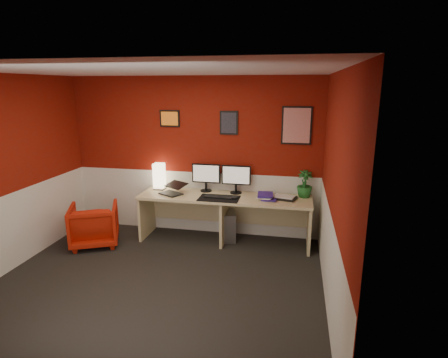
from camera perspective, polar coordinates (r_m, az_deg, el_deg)
ground at (r=4.72m, az=-10.45°, el=-15.74°), size 4.00×3.50×0.01m
ceiling at (r=4.10m, az=-12.08°, el=16.20°), size 4.00×3.50×0.01m
wall_back at (r=5.85m, az=-4.73°, el=3.47°), size 4.00×0.01×2.50m
wall_front at (r=2.80m, az=-25.05°, el=-10.10°), size 4.00×0.01×2.50m
wall_left at (r=5.32m, az=-31.56°, el=0.30°), size 0.01×3.50×2.50m
wall_right at (r=3.95m, az=16.76°, el=-2.38°), size 0.01×3.50×2.50m
wainscot_back at (r=6.03m, az=-4.60°, el=-3.56°), size 4.00×0.01×1.00m
wainscot_front at (r=3.17m, az=-23.46°, el=-22.58°), size 4.00×0.01×1.00m
wainscot_left at (r=5.52m, az=-30.51°, el=-7.28°), size 0.01×3.50×1.00m
wainscot_right at (r=4.22m, az=15.95°, el=-12.19°), size 0.01×3.50×1.00m
desk at (r=5.64m, az=0.07°, el=-6.25°), size 2.60×0.65×0.73m
shoji_lamp at (r=5.95m, az=-10.07°, el=0.32°), size 0.16×0.16×0.40m
laptop at (r=5.65m, az=-8.32°, el=-1.30°), size 0.40×0.36×0.22m
monitor_left at (r=5.72m, az=-2.84°, el=0.90°), size 0.45×0.06×0.58m
monitor_right at (r=5.61m, az=1.89°, el=0.63°), size 0.45×0.06×0.58m
desk_mat at (r=5.41m, az=-0.79°, el=-3.03°), size 0.60×0.38×0.01m
keyboard at (r=5.44m, az=-0.86°, el=-2.78°), size 0.43×0.17×0.02m
mouse at (r=5.37m, az=1.70°, el=-2.96°), size 0.06×0.10×0.03m
book_bottom at (r=5.43m, az=6.02°, el=-2.90°), size 0.24×0.31×0.03m
book_middle at (r=5.44m, az=5.49°, el=-2.60°), size 0.26×0.32×0.02m
book_top at (r=5.41m, az=5.27°, el=-2.42°), size 0.24×0.32×0.03m
zen_tray at (r=5.47m, az=9.32°, el=-2.90°), size 0.40×0.33×0.03m
potted_plant at (r=5.56m, az=12.48°, el=-0.75°), size 0.27×0.27×0.40m
pc_tower at (r=5.79m, az=0.70°, el=-7.16°), size 0.31×0.49×0.45m
armchair at (r=5.90m, az=-19.57°, el=-6.70°), size 0.90×0.91×0.63m
art_left at (r=5.87m, az=-8.46°, el=9.32°), size 0.32×0.02×0.26m
art_center at (r=5.63m, az=0.77°, el=8.75°), size 0.28×0.02×0.36m
art_right at (r=5.54m, az=11.26°, el=8.18°), size 0.44×0.02×0.56m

